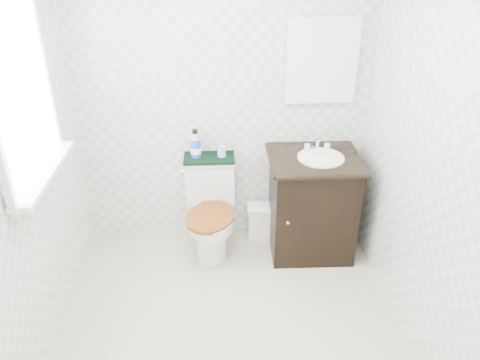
{
  "coord_description": "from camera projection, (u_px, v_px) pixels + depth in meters",
  "views": [
    {
      "loc": [
        -0.06,
        -2.15,
        2.3
      ],
      "look_at": [
        0.1,
        0.75,
        0.73
      ],
      "focal_mm": 35.0,
      "sensor_mm": 36.0,
      "label": 1
    }
  ],
  "objects": [
    {
      "name": "soap_bar",
      "position": [
        312.0,
        148.0,
        3.53
      ],
      "size": [
        0.08,
        0.05,
        0.02
      ],
      "primitive_type": "ellipsoid",
      "color": "#17726B",
      "rests_on": "vanity"
    },
    {
      "name": "trash_bin",
      "position": [
        260.0,
        221.0,
        3.87
      ],
      "size": [
        0.22,
        0.18,
        0.3
      ],
      "color": "white",
      "rests_on": "floor"
    },
    {
      "name": "window",
      "position": [
        19.0,
        92.0,
        2.41
      ],
      "size": [
        0.02,
        0.7,
        0.9
      ],
      "primitive_type": "cube",
      "color": "white",
      "rests_on": "wall_left"
    },
    {
      "name": "vanity",
      "position": [
        312.0,
        202.0,
        3.6
      ],
      "size": [
        0.66,
        0.57,
        0.92
      ],
      "color": "black",
      "rests_on": "floor"
    },
    {
      "name": "wall_front",
      "position": [
        242.0,
        356.0,
        1.36
      ],
      "size": [
        2.4,
        0.0,
        2.4
      ],
      "primitive_type": "plane",
      "rotation": [
        -1.57,
        0.0,
        0.0
      ],
      "color": "silver",
      "rests_on": "ground"
    },
    {
      "name": "wall_left",
      "position": [
        10.0,
        174.0,
        2.36
      ],
      "size": [
        0.0,
        2.4,
        2.4
      ],
      "primitive_type": "plane",
      "rotation": [
        1.57,
        0.0,
        1.57
      ],
      "color": "silver",
      "rests_on": "ground"
    },
    {
      "name": "mouthwash_bottle",
      "position": [
        196.0,
        144.0,
        3.53
      ],
      "size": [
        0.08,
        0.08,
        0.22
      ],
      "color": "blue",
      "rests_on": "towel"
    },
    {
      "name": "wall_right",
      "position": [
        436.0,
        164.0,
        2.47
      ],
      "size": [
        0.0,
        2.4,
        2.4
      ],
      "primitive_type": "plane",
      "rotation": [
        1.57,
        0.0,
        -1.57
      ],
      "color": "silver",
      "rests_on": "ground"
    },
    {
      "name": "wall_back",
      "position": [
        223.0,
        96.0,
        3.47
      ],
      "size": [
        2.4,
        0.0,
        2.4
      ],
      "primitive_type": "plane",
      "rotation": [
        1.57,
        0.0,
        0.0
      ],
      "color": "silver",
      "rests_on": "ground"
    },
    {
      "name": "floor",
      "position": [
        230.0,
        336.0,
        2.98
      ],
      "size": [
        2.4,
        2.4,
        0.0
      ],
      "primitive_type": "plane",
      "color": "beige",
      "rests_on": "ground"
    },
    {
      "name": "cup",
      "position": [
        222.0,
        151.0,
        3.57
      ],
      "size": [
        0.07,
        0.07,
        0.09
      ],
      "primitive_type": "cone",
      "color": "#8DC8E7",
      "rests_on": "towel"
    },
    {
      "name": "toilet",
      "position": [
        211.0,
        212.0,
        3.67
      ],
      "size": [
        0.45,
        0.65,
        0.73
      ],
      "color": "white",
      "rests_on": "floor"
    },
    {
      "name": "mirror",
      "position": [
        322.0,
        61.0,
        3.36
      ],
      "size": [
        0.5,
        0.02,
        0.6
      ],
      "primitive_type": "cube",
      "color": "silver",
      "rests_on": "wall_back"
    },
    {
      "name": "towel",
      "position": [
        209.0,
        158.0,
        3.58
      ],
      "size": [
        0.39,
        0.22,
        0.02
      ],
      "primitive_type": "cube",
      "color": "black",
      "rests_on": "toilet"
    }
  ]
}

